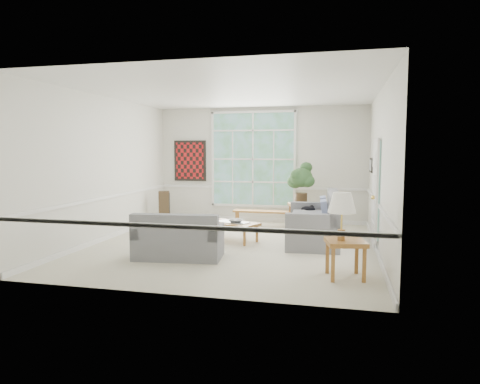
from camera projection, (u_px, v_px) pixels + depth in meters
name	position (u px, v px, depth m)	size (l,w,h in m)	color
floor	(233.00, 246.00, 8.49)	(5.50, 6.00, 0.01)	beige
ceiling	(233.00, 92.00, 8.20)	(5.50, 6.00, 0.02)	white
wall_back	(261.00, 165.00, 11.25)	(5.50, 0.02, 3.00)	silver
wall_front	(175.00, 180.00, 5.44)	(5.50, 0.02, 3.00)	silver
wall_left	(106.00, 169.00, 8.97)	(0.02, 6.00, 3.00)	silver
wall_right	(380.00, 172.00, 7.71)	(0.02, 6.00, 3.00)	silver
window_back	(253.00, 159.00, 11.24)	(2.30, 0.08, 2.40)	white
entry_door	(375.00, 193.00, 8.35)	(0.08, 0.90, 2.10)	white
door_sidelight	(377.00, 191.00, 7.73)	(0.08, 0.26, 1.90)	white
wall_art	(190.00, 161.00, 11.64)	(0.90, 0.06, 1.10)	#601111
wall_frame_near	(371.00, 165.00, 9.41)	(0.04, 0.26, 0.32)	black
wall_frame_far	(370.00, 165.00, 9.80)	(0.04, 0.26, 0.32)	black
loveseat_right	(313.00, 218.00, 8.67)	(1.00, 1.93, 1.05)	slate
loveseat_front	(179.00, 235.00, 7.48)	(1.50, 0.78, 0.81)	slate
coffee_table	(233.00, 232.00, 8.88)	(1.06, 0.58, 0.40)	#9C652C
pewter_bowl	(236.00, 221.00, 8.81)	(0.34, 0.34, 0.08)	#96979B
window_bench	(264.00, 218.00, 10.78)	(1.55, 0.30, 0.36)	#9C652C
end_table	(302.00, 216.00, 10.35)	(0.60, 0.60, 0.60)	#9C652C
houseplant	(301.00, 182.00, 10.31)	(0.60, 0.60, 1.02)	#2D5028
side_table	(345.00, 259.00, 6.31)	(0.55, 0.55, 0.57)	#9C652C
table_lamp	(342.00, 216.00, 6.25)	(0.41, 0.41, 0.70)	white
pet_bed	(211.00, 220.00, 11.16)	(0.46, 0.46, 0.14)	gray
floor_speaker	(164.00, 207.00, 10.95)	(0.26, 0.21, 0.85)	#3F2F1D
cat	(308.00, 209.00, 9.35)	(0.31, 0.22, 0.14)	black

